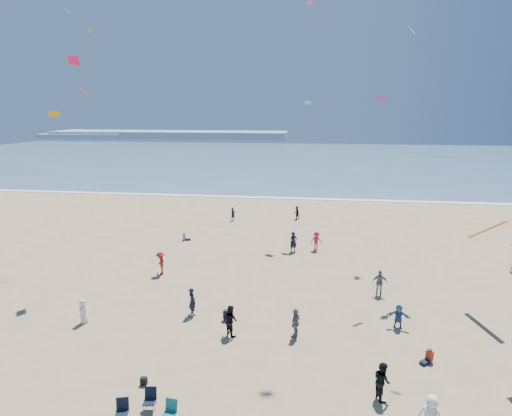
# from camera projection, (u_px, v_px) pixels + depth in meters

# --- Properties ---
(ocean) EXTENTS (220.00, 100.00, 0.06)m
(ocean) POSITION_uv_depth(u_px,v_px,m) (290.00, 159.00, 107.89)
(ocean) COLOR #476B84
(ocean) RESTS_ON ground
(surf_line) EXTENTS (220.00, 1.20, 0.08)m
(surf_line) POSITION_uv_depth(u_px,v_px,m) (274.00, 198.00, 59.74)
(surf_line) COLOR white
(surf_line) RESTS_ON ground
(headland_far) EXTENTS (110.00, 20.00, 3.20)m
(headland_far) POSITION_uv_depth(u_px,v_px,m) (169.00, 135.00, 187.22)
(headland_far) COLOR #7A8EA8
(headland_far) RESTS_ON ground
(headland_near) EXTENTS (40.00, 14.00, 2.00)m
(headland_near) POSITION_uv_depth(u_px,v_px,m) (84.00, 136.00, 187.54)
(headland_near) COLOR #7A8EA8
(headland_near) RESTS_ON ground
(standing_flyers) EXTENTS (30.98, 33.51, 1.92)m
(standing_flyers) POSITION_uv_depth(u_px,v_px,m) (300.00, 280.00, 28.78)
(standing_flyers) COLOR gray
(standing_flyers) RESTS_ON ground
(seated_group) EXTENTS (19.74, 32.15, 0.84)m
(seated_group) POSITION_uv_depth(u_px,v_px,m) (270.00, 341.00, 22.04)
(seated_group) COLOR white
(seated_group) RESTS_ON ground
(chair_cluster) EXTENTS (2.69, 1.50, 1.00)m
(chair_cluster) POSITION_uv_depth(u_px,v_px,m) (147.00, 409.00, 16.96)
(chair_cluster) COLOR black
(chair_cluster) RESTS_ON ground
(black_backpack) EXTENTS (0.30, 0.22, 0.38)m
(black_backpack) POSITION_uv_depth(u_px,v_px,m) (144.00, 381.00, 19.14)
(black_backpack) COLOR black
(black_backpack) RESTS_ON ground
(navy_bag) EXTENTS (0.28, 0.18, 0.34)m
(navy_bag) POSITION_uv_depth(u_px,v_px,m) (383.00, 368.00, 20.17)
(navy_bag) COLOR black
(navy_bag) RESTS_ON ground
(kites_aloft) EXTENTS (45.89, 41.12, 30.82)m
(kites_aloft) POSITION_uv_depth(u_px,v_px,m) (380.00, 83.00, 23.58)
(kites_aloft) COLOR green
(kites_aloft) RESTS_ON ground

